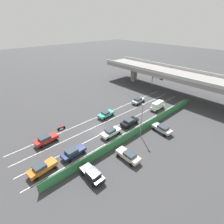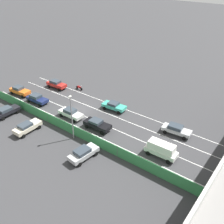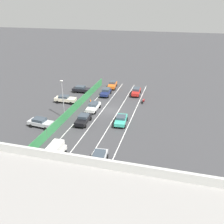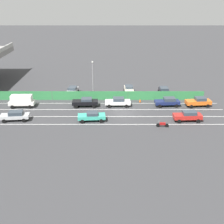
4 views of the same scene
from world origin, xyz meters
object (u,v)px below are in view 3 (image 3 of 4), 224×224
object	(u,v)px
car_taxi_teal	(121,120)
parked_wagon_silver	(40,122)
car_van_white	(54,152)
motorcycle	(143,101)
parked_sedan_cream	(65,99)
car_sedan_black	(83,119)
traffic_cone	(91,101)
car_sedan_navy	(106,92)
street_lamp	(63,96)
car_sedan_white	(93,106)
traffic_light	(79,198)
car_taxi_orange	(112,85)
parked_sedan_dark	(81,89)
car_sedan_silver	(99,158)
car_sedan_red	(136,91)

from	to	relation	value
car_taxi_teal	parked_wagon_silver	size ratio (longest dim) A/B	0.99
car_van_white	motorcycle	xyz separation A→B (m)	(-8.87, -24.45, -0.81)
parked_sedan_cream	car_sedan_black	bearing A→B (deg)	131.76
traffic_cone	car_taxi_teal	bearing A→B (deg)	135.83
car_sedan_navy	street_lamp	distance (m)	15.06
car_van_white	car_sedan_white	bearing A→B (deg)	-88.81
traffic_light	car_van_white	bearing A→B (deg)	-51.32
car_taxi_orange	motorcycle	distance (m)	12.28
car_sedan_navy	parked_sedan_cream	size ratio (longest dim) A/B	1.00
parked_sedan_dark	street_lamp	size ratio (longest dim) A/B	0.59
motorcycle	traffic_cone	size ratio (longest dim) A/B	2.83
parked_sedan_dark	car_sedan_silver	bearing A→B (deg)	116.19
car_taxi_orange	traffic_cone	world-z (taller)	car_taxi_orange
car_taxi_teal	traffic_light	distance (m)	23.28
motorcycle	car_sedan_black	bearing A→B (deg)	54.57
car_sedan_silver	car_sedan_red	bearing A→B (deg)	-90.35
car_taxi_orange	car_sedan_red	world-z (taller)	car_taxi_orange
motorcycle	traffic_light	xyz separation A→B (m)	(1.02, 34.26, 3.40)
car_sedan_silver	parked_sedan_dark	distance (m)	29.62
car_sedan_white	car_sedan_black	bearing A→B (deg)	91.30
car_sedan_black	motorcycle	distance (m)	15.71
car_van_white	car_sedan_red	size ratio (longest dim) A/B	1.00
motorcycle	car_taxi_teal	bearing A→B (deg)	77.72
car_sedan_silver	traffic_light	world-z (taller)	traffic_light
car_sedan_white	car_sedan_navy	size ratio (longest dim) A/B	1.00
car_van_white	traffic_cone	size ratio (longest dim) A/B	6.76
car_sedan_navy	car_sedan_black	xyz separation A→B (m)	(-0.20, 15.21, -0.01)
car_sedan_white	car_sedan_navy	xyz separation A→B (m)	(0.07, -9.22, -0.00)
car_sedan_silver	motorcycle	size ratio (longest dim) A/B	2.44
street_lamp	traffic_cone	bearing A→B (deg)	-102.41
car_sedan_navy	motorcycle	distance (m)	9.62
car_sedan_white	car_sedan_silver	bearing A→B (deg)	111.37
parked_wagon_silver	street_lamp	xyz separation A→B (m)	(-2.50, -4.43, 3.61)
car_sedan_navy	car_sedan_red	world-z (taller)	car_sedan_red
car_taxi_teal	motorcycle	world-z (taller)	car_taxi_teal
street_lamp	car_taxi_orange	bearing A→B (deg)	-102.01
car_taxi_teal	motorcycle	xyz separation A→B (m)	(-2.44, -11.21, -0.39)
car_sedan_white	car_taxi_orange	xyz separation A→B (m)	(-0.02, -14.90, 0.03)
motorcycle	traffic_light	bearing A→B (deg)	88.30
car_sedan_black	parked_wagon_silver	distance (m)	7.55
car_taxi_teal	car_sedan_red	size ratio (longest dim) A/B	0.99
car_sedan_silver	parked_wagon_silver	distance (m)	15.41
car_taxi_orange	parked_sedan_dark	size ratio (longest dim) A/B	1.07
parked_sedan_dark	traffic_cone	world-z (taller)	parked_sedan_dark
parked_sedan_dark	traffic_light	size ratio (longest dim) A/B	0.82
car_sedan_red	parked_sedan_dark	distance (m)	13.35
car_van_white	car_sedan_black	size ratio (longest dim) A/B	0.98
car_sedan_navy	parked_sedan_cream	bearing A→B (deg)	42.85
car_sedan_silver	parked_wagon_silver	bearing A→B (deg)	-30.16
car_taxi_orange	parked_sedan_dark	bearing A→B (deg)	39.47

